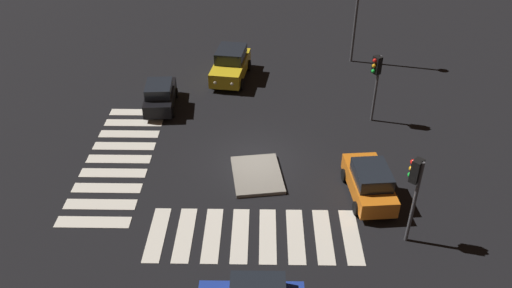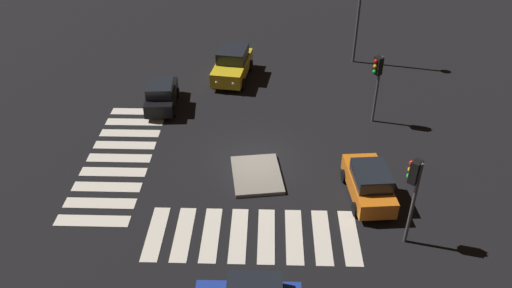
% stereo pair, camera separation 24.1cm
% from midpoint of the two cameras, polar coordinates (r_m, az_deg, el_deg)
% --- Properties ---
extents(ground_plane, '(80.00, 80.00, 0.00)m').
position_cam_midpoint_polar(ground_plane, '(25.35, -0.27, -1.87)').
color(ground_plane, black).
extents(traffic_island, '(3.33, 2.69, 0.18)m').
position_cam_midpoint_polar(traffic_island, '(24.27, -0.16, -3.48)').
color(traffic_island, gray).
rests_on(traffic_island, ground).
extents(car_black, '(3.81, 1.96, 1.62)m').
position_cam_midpoint_polar(car_black, '(29.95, -10.97, 5.39)').
color(car_black, black).
rests_on(car_black, ground).
extents(car_yellow, '(4.62, 2.56, 1.93)m').
position_cam_midpoint_polar(car_yellow, '(32.79, -3.08, 8.93)').
color(car_yellow, gold).
rests_on(car_yellow, ground).
extents(car_orange, '(3.95, 2.08, 1.67)m').
position_cam_midpoint_polar(car_orange, '(23.19, 12.34, -4.20)').
color(car_orange, orange).
rests_on(car_orange, ground).
extents(traffic_light_north, '(0.54, 0.53, 3.95)m').
position_cam_midpoint_polar(traffic_light_north, '(20.10, 17.14, -4.00)').
color(traffic_light_north, '#47474C').
rests_on(traffic_light_north, ground).
extents(traffic_light_west, '(0.54, 0.53, 3.92)m').
position_cam_midpoint_polar(traffic_light_west, '(27.76, 13.12, 7.79)').
color(traffic_light_west, '#47474C').
rests_on(traffic_light_west, ground).
extents(crosswalk_near, '(9.90, 3.20, 0.02)m').
position_cam_midpoint_polar(crosswalk_near, '(26.38, -15.41, -1.64)').
color(crosswalk_near, silver).
rests_on(crosswalk_near, ground).
extents(crosswalk_side, '(3.20, 8.75, 0.02)m').
position_cam_midpoint_polar(crosswalk_side, '(21.30, -0.57, -10.24)').
color(crosswalk_side, silver).
rests_on(crosswalk_side, ground).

